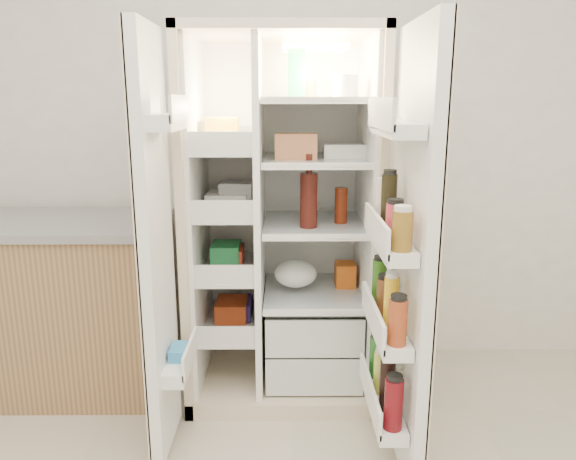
{
  "coord_description": "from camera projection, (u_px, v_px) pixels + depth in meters",
  "views": [
    {
      "loc": [
        -0.03,
        -1.05,
        1.48
      ],
      "look_at": [
        -0.02,
        1.25,
        0.93
      ],
      "focal_mm": 34.0,
      "sensor_mm": 36.0,
      "label": 1
    }
  ],
  "objects": [
    {
      "name": "wall_back",
      "position": [
        290.0,
        124.0,
        3.0
      ],
      "size": [
        4.0,
        0.02,
        2.7
      ],
      "primitive_type": "cube",
      "color": "white",
      "rests_on": "floor"
    },
    {
      "name": "kitchen_counter",
      "position": [
        48.0,
        304.0,
        2.82
      ],
      "size": [
        1.24,
        0.66,
        0.9
      ],
      "color": "#A27951",
      "rests_on": "floor"
    },
    {
      "name": "freezer_door",
      "position": [
        157.0,
        252.0,
        2.18
      ],
      "size": [
        0.15,
        0.4,
        1.72
      ],
      "color": "white",
      "rests_on": "floor"
    },
    {
      "name": "refrigerator",
      "position": [
        286.0,
        247.0,
        2.8
      ],
      "size": [
        0.92,
        0.7,
        1.8
      ],
      "color": "beige",
      "rests_on": "floor"
    },
    {
      "name": "fridge_door",
      "position": [
        407.0,
        264.0,
        2.1
      ],
      "size": [
        0.17,
        0.58,
        1.72
      ],
      "color": "white",
      "rests_on": "floor"
    }
  ]
}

